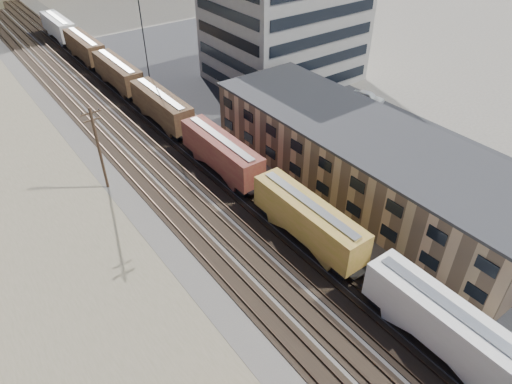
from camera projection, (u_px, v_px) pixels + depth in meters
ballast_bed at (145, 137)px, 61.71m from camera, size 18.00×200.00×0.06m
dirt_yard at (6, 236)px, 45.67m from camera, size 24.00×180.00×0.03m
asphalt_lot at (341, 134)px, 62.55m from camera, size 26.00×120.00×0.04m
rail_tracks at (142, 138)px, 61.40m from camera, size 11.40×200.00×0.24m
freight_train at (189, 127)px, 58.26m from camera, size 3.00×119.74×4.46m
warehouse at (363, 159)px, 50.56m from camera, size 12.40×40.40×7.25m
office_tower at (284, 23)px, 72.82m from camera, size 22.60×18.60×18.45m
utility_pole_north at (99, 147)px, 49.34m from camera, size 2.20×0.32×10.00m
radio_mast at (144, 42)px, 65.65m from camera, size 1.20×0.16×18.00m
parked_car_blue at (301, 99)px, 69.80m from camera, size 6.01×5.37×1.55m
parked_car_far at (368, 97)px, 70.07m from camera, size 3.44×5.43×1.72m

